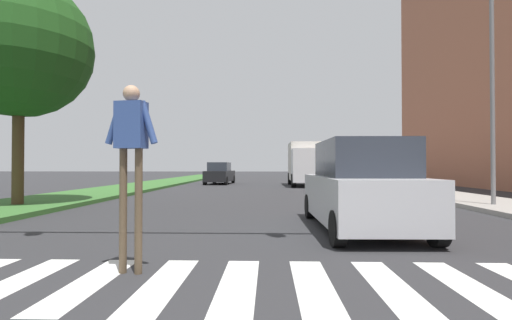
{
  "coord_description": "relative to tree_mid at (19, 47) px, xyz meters",
  "views": [
    {
      "loc": [
        0.37,
        3.8,
        1.42
      ],
      "look_at": [
        -0.18,
        20.14,
        1.67
      ],
      "focal_mm": 26.69,
      "sensor_mm": 36.0,
      "label": 1
    }
  ],
  "objects": [
    {
      "name": "crosswalk",
      "position": [
        7.98,
        -7.81,
        -5.4
      ],
      "size": [
        7.65,
        2.2,
        0.01
      ],
      "color": "silver",
      "rests_on": "ground_plane"
    },
    {
      "name": "sedan_midblock",
      "position": [
        4.52,
        17.25,
        -4.62
      ],
      "size": [
        2.07,
        4.29,
        1.69
      ],
      "color": "black",
      "rests_on": "ground_plane"
    },
    {
      "name": "tree_mid",
      "position": [
        0.0,
        0.0,
        0.0
      ],
      "size": [
        4.73,
        4.73,
        7.63
      ],
      "color": "#4C3823",
      "rests_on": "median_strip"
    },
    {
      "name": "suv_crossing",
      "position": [
        10.38,
        -3.86,
        -4.47
      ],
      "size": [
        2.06,
        4.64,
        1.97
      ],
      "color": "#B7B7BC",
      "rests_on": "ground_plane"
    },
    {
      "name": "sidewalk_right",
      "position": [
        16.26,
        11.83,
        -5.33
      ],
      "size": [
        3.0,
        64.0,
        0.15
      ],
      "primitive_type": "cube",
      "color": "#9E9991",
      "rests_on": "ground_plane"
    },
    {
      "name": "pedestrian_performer",
      "position": [
        6.52,
        -7.4,
        -3.74
      ],
      "size": [
        0.75,
        0.29,
        2.49
      ],
      "color": "brown",
      "rests_on": "ground_plane"
    },
    {
      "name": "ground_plane",
      "position": [
        7.98,
        13.83,
        -5.4
      ],
      "size": [
        140.0,
        140.0,
        0.0
      ],
      "primitive_type": "plane",
      "color": "#2D2D30"
    },
    {
      "name": "street_lamp_right",
      "position": [
        15.67,
        0.44,
        -0.81
      ],
      "size": [
        1.02,
        0.24,
        7.5
      ],
      "color": "slate",
      "rests_on": "sidewalk_right"
    },
    {
      "name": "median_strip",
      "position": [
        -0.08,
        11.83,
        -5.33
      ],
      "size": [
        3.82,
        64.0,
        0.15
      ],
      "primitive_type": "cube",
      "color": "#386B2D",
      "rests_on": "ground_plane"
    },
    {
      "name": "truck_box_delivery",
      "position": [
        11.03,
        14.85,
        -3.77
      ],
      "size": [
        2.4,
        6.2,
        3.1
      ],
      "color": "silver",
      "rests_on": "ground_plane"
    }
  ]
}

